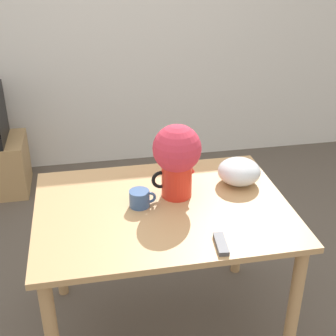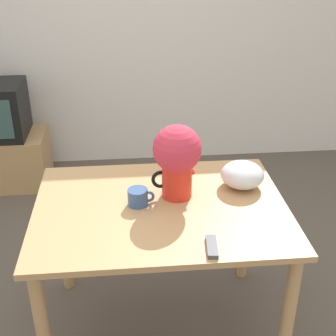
% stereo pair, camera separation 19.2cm
% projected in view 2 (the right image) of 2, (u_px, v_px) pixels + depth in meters
% --- Properties ---
extents(ground_plane, '(12.00, 12.00, 0.00)m').
position_uv_depth(ground_plane, '(140.00, 315.00, 2.70)').
color(ground_plane, brown).
extents(wall_back, '(8.00, 0.05, 2.60)m').
position_uv_depth(wall_back, '(125.00, 19.00, 3.95)').
color(wall_back, silver).
rests_on(wall_back, ground_plane).
extents(table, '(1.22, 0.91, 0.80)m').
position_uv_depth(table, '(161.00, 225.00, 2.31)').
color(table, tan).
rests_on(table, ground_plane).
extents(flower_vase, '(0.24, 0.24, 0.37)m').
position_uv_depth(flower_vase, '(177.00, 157.00, 2.24)').
color(flower_vase, red).
rests_on(flower_vase, table).
extents(coffee_mug, '(0.13, 0.10, 0.08)m').
position_uv_depth(coffee_mug, '(138.00, 197.00, 2.25)').
color(coffee_mug, '#385689').
rests_on(coffee_mug, table).
extents(white_bowl, '(0.22, 0.22, 0.13)m').
position_uv_depth(white_bowl, '(242.00, 175.00, 2.40)').
color(white_bowl, silver).
rests_on(white_bowl, table).
extents(remote_control, '(0.06, 0.15, 0.02)m').
position_uv_depth(remote_control, '(212.00, 247.00, 1.95)').
color(remote_control, '#4C4C51').
rests_on(remote_control, table).
extents(tv_stand, '(0.79, 0.47, 0.45)m').
position_uv_depth(tv_stand, '(1.00, 159.00, 4.00)').
color(tv_stand, tan).
rests_on(tv_stand, ground_plane).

